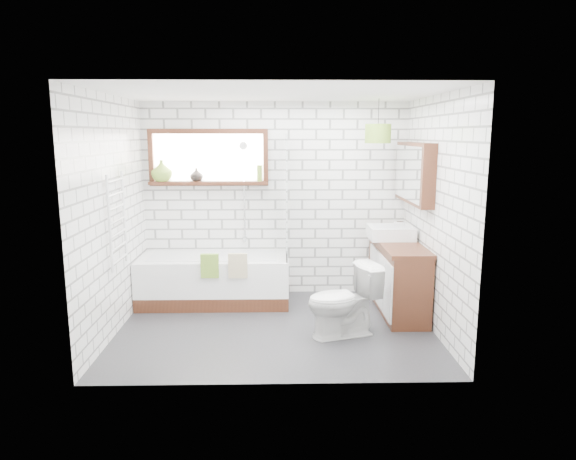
{
  "coord_description": "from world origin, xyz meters",
  "views": [
    {
      "loc": [
        0.02,
        -5.35,
        2.09
      ],
      "look_at": [
        0.14,
        0.25,
        1.04
      ],
      "focal_mm": 32.0,
      "sensor_mm": 36.0,
      "label": 1
    }
  ],
  "objects_px": {
    "bathtub": "(215,279)",
    "vanity": "(397,276)",
    "basin": "(391,232)",
    "toilet": "(343,301)",
    "pendant": "(378,134)"
  },
  "relations": [
    {
      "from": "bathtub",
      "to": "toilet",
      "type": "height_order",
      "value": "toilet"
    },
    {
      "from": "bathtub",
      "to": "toilet",
      "type": "bearing_deg",
      "value": -37.61
    },
    {
      "from": "toilet",
      "to": "basin",
      "type": "bearing_deg",
      "value": 127.29
    },
    {
      "from": "bathtub",
      "to": "toilet",
      "type": "relative_size",
      "value": 2.42
    },
    {
      "from": "toilet",
      "to": "bathtub",
      "type": "bearing_deg",
      "value": -145.08
    },
    {
      "from": "bathtub",
      "to": "pendant",
      "type": "xyz_separation_m",
      "value": [
        1.97,
        -0.17,
        1.8
      ]
    },
    {
      "from": "vanity",
      "to": "pendant",
      "type": "bearing_deg",
      "value": 146.46
    },
    {
      "from": "vanity",
      "to": "basin",
      "type": "xyz_separation_m",
      "value": [
        -0.06,
        0.19,
        0.5
      ]
    },
    {
      "from": "vanity",
      "to": "toilet",
      "type": "xyz_separation_m",
      "value": [
        -0.76,
        -0.8,
        -0.04
      ]
    },
    {
      "from": "vanity",
      "to": "basin",
      "type": "relative_size",
      "value": 2.77
    },
    {
      "from": "basin",
      "to": "pendant",
      "type": "distance_m",
      "value": 1.2
    },
    {
      "from": "basin",
      "to": "bathtub",
      "type": "bearing_deg",
      "value": 176.14
    },
    {
      "from": "bathtub",
      "to": "vanity",
      "type": "height_order",
      "value": "vanity"
    },
    {
      "from": "bathtub",
      "to": "basin",
      "type": "relative_size",
      "value": 3.49
    },
    {
      "from": "bathtub",
      "to": "basin",
      "type": "height_order",
      "value": "basin"
    }
  ]
}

